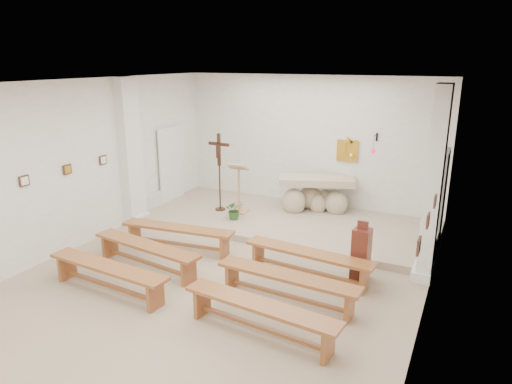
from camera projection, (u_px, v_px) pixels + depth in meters
The scene contains 29 objects.
ground at pixel (211, 286), 8.11m from camera, with size 7.00×10.00×0.00m, color #C3A98D.
wall_left at pixel (58, 170), 9.09m from camera, with size 0.02×10.00×3.50m, color white.
wall_right at pixel (428, 223), 6.15m from camera, with size 0.02×10.00×3.50m, color white.
wall_back at pixel (309, 143), 11.93m from camera, with size 7.00×0.02×3.50m, color white.
ceiling at pixel (204, 85), 7.13m from camera, with size 7.00×10.00×0.02m, color silver.
sanctuary_platform at pixel (286, 221), 11.11m from camera, with size 6.98×3.00×0.15m, color tan.
pilaster_left at pixel (131, 153), 10.76m from camera, with size 0.26×0.55×3.50m, color white.
pilaster_right at pixel (434, 186), 7.93m from camera, with size 0.26×0.55×3.50m, color white.
gold_wall_relief at pixel (347, 151), 11.49m from camera, with size 0.55×0.04×0.55m, color gold.
sanctuary_lamp at pixel (374, 149), 10.93m from camera, with size 0.11×0.36×0.44m.
station_frame_left_front at pixel (24, 181), 8.40m from camera, with size 0.03×0.20×0.20m, color #42281D.
station_frame_left_mid at pixel (67, 169), 9.26m from camera, with size 0.03×0.20×0.20m, color #42281D.
station_frame_left_rear at pixel (103, 160), 10.12m from camera, with size 0.03×0.20×0.20m, color #42281D.
station_frame_right_front at pixel (419, 246), 5.48m from camera, with size 0.03×0.20×0.20m, color #42281D.
station_frame_right_mid at pixel (428, 220), 6.34m from camera, with size 0.03×0.20×0.20m, color #42281D.
station_frame_right_rear at pixel (435, 201), 7.21m from camera, with size 0.03×0.20×0.20m, color #42281D.
radiator_left at pixel (152, 204), 11.81m from camera, with size 0.10×0.85×0.52m, color silver.
radiator_right at pixel (432, 251), 8.92m from camera, with size 0.10×0.85×0.52m, color silver.
altar at pixel (315, 196), 11.57m from camera, with size 2.00×1.30×0.96m.
lectern at pixel (239, 188), 11.33m from camera, with size 0.50×0.44×1.29m.
crucifix_stand at pixel (219, 166), 11.40m from camera, with size 0.60×0.26×1.97m.
potted_plant at pixel (234, 210), 10.98m from camera, with size 0.43×0.37×0.47m, color #295522.
donation_pedestal at pixel (361, 254), 8.23m from camera, with size 0.32×0.32×1.12m.
bench_left_front at pixel (178, 233), 9.53m from camera, with size 2.48×0.67×0.52m.
bench_right_front at pixel (308, 258), 8.32m from camera, with size 2.48×0.60×0.52m.
bench_left_second at pixel (146, 250), 8.65m from camera, with size 2.48×0.71×0.52m.
bench_right_second at pixel (287, 282), 7.44m from camera, with size 2.47×0.52×0.52m.
bench_left_third at pixel (108, 272), 7.77m from camera, with size 2.47×0.55×0.52m.
bench_right_third at pixel (260, 312), 6.56m from camera, with size 2.48×0.63×0.52m.
Camera 1 is at (3.93, -6.22, 3.89)m, focal length 32.00 mm.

